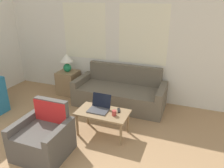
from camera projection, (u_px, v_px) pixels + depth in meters
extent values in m
cube|color=white|center=(116.00, 44.00, 5.09)|extent=(6.74, 0.05, 2.60)
cube|color=white|center=(84.00, 31.00, 5.24)|extent=(1.10, 0.01, 1.30)
cube|color=white|center=(143.00, 35.00, 4.77)|extent=(1.10, 0.01, 1.30)
cube|color=#665B4C|center=(119.00, 97.00, 4.96)|extent=(1.74, 0.86, 0.42)
cube|color=#665B4C|center=(124.00, 82.00, 5.20)|extent=(1.74, 0.12, 0.86)
cube|color=#665B4C|center=(82.00, 88.00, 5.25)|extent=(0.14, 0.86, 0.57)
cube|color=#665B4C|center=(161.00, 100.00, 4.62)|extent=(0.14, 0.86, 0.57)
cube|color=#514C47|center=(43.00, 143.00, 3.40)|extent=(0.58, 0.72, 0.45)
cube|color=#514C47|center=(53.00, 122.00, 3.59)|extent=(0.58, 0.10, 0.83)
cube|color=#514C47|center=(25.00, 135.00, 3.49)|extent=(0.10, 0.72, 0.57)
cube|color=#514C47|center=(61.00, 144.00, 3.26)|extent=(0.10, 0.72, 0.57)
cube|color=red|center=(51.00, 118.00, 3.51)|extent=(0.59, 0.01, 0.60)
cube|color=#937551|center=(68.00, 83.00, 5.56)|extent=(0.48, 0.48, 0.58)
ellipsoid|color=#1E8451|center=(67.00, 68.00, 5.41)|extent=(0.20, 0.20, 0.21)
cylinder|color=tan|center=(67.00, 63.00, 5.36)|extent=(0.02, 0.02, 0.06)
cone|color=white|center=(66.00, 58.00, 5.32)|extent=(0.31, 0.31, 0.18)
cube|color=#8E704C|center=(103.00, 112.00, 3.85)|extent=(0.92, 0.51, 0.03)
cylinder|color=#8E704C|center=(77.00, 125.00, 3.89)|extent=(0.04, 0.04, 0.42)
cylinder|color=#8E704C|center=(121.00, 134.00, 3.62)|extent=(0.04, 0.04, 0.42)
cylinder|color=#8E704C|center=(88.00, 114.00, 4.24)|extent=(0.04, 0.04, 0.42)
cylinder|color=#8E704C|center=(128.00, 122.00, 3.97)|extent=(0.04, 0.04, 0.42)
cube|color=#47474C|center=(98.00, 111.00, 3.86)|extent=(0.35, 0.25, 0.02)
cube|color=black|center=(102.00, 100.00, 3.95)|extent=(0.35, 0.08, 0.24)
cylinder|color=#B23D38|center=(114.00, 113.00, 3.71)|extent=(0.08, 0.08, 0.09)
cube|color=black|center=(119.00, 110.00, 3.87)|extent=(0.10, 0.16, 0.02)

